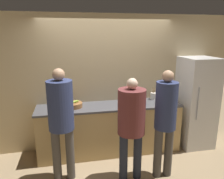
{
  "coord_description": "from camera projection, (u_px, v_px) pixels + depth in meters",
  "views": [
    {
      "loc": [
        -0.74,
        -3.44,
        2.23
      ],
      "look_at": [
        0.0,
        0.14,
        1.3
      ],
      "focal_mm": 35.0,
      "sensor_mm": 36.0,
      "label": 1
    }
  ],
  "objects": [
    {
      "name": "ground_plane",
      "position": [
        114.0,
        160.0,
        3.96
      ],
      "size": [
        14.0,
        14.0,
        0.0
      ],
      "primitive_type": "plane",
      "color": "#9E8460"
    },
    {
      "name": "person_left",
      "position": [
        61.0,
        115.0,
        3.22
      ],
      "size": [
        0.38,
        0.38,
        1.76
      ],
      "color": "#4C4742",
      "rests_on": "ground_plane"
    },
    {
      "name": "person_right",
      "position": [
        165.0,
        117.0,
        3.3
      ],
      "size": [
        0.33,
        0.33,
        1.72
      ],
      "color": "#4C4742",
      "rests_on": "ground_plane"
    },
    {
      "name": "wall_back",
      "position": [
        107.0,
        83.0,
        4.28
      ],
      "size": [
        5.2,
        0.06,
        2.6
      ],
      "color": "#D6BC8C",
      "rests_on": "ground_plane"
    },
    {
      "name": "bottle_amber",
      "position": [
        140.0,
        102.0,
        3.95
      ],
      "size": [
        0.08,
        0.08,
        0.22
      ],
      "color": "brown",
      "rests_on": "counter"
    },
    {
      "name": "utensil_crock",
      "position": [
        153.0,
        96.0,
        4.41
      ],
      "size": [
        0.13,
        0.13,
        0.24
      ],
      "color": "silver",
      "rests_on": "counter"
    },
    {
      "name": "person_center",
      "position": [
        131.0,
        119.0,
        3.24
      ],
      "size": [
        0.41,
        0.41,
        1.62
      ],
      "color": "#232838",
      "rests_on": "ground_plane"
    },
    {
      "name": "refrigerator",
      "position": [
        196.0,
        102.0,
        4.38
      ],
      "size": [
        0.63,
        0.71,
        1.8
      ],
      "color": "white",
      "rests_on": "ground_plane"
    },
    {
      "name": "cup_blue",
      "position": [
        144.0,
        103.0,
        4.04
      ],
      "size": [
        0.09,
        0.09,
        0.08
      ],
      "color": "#335184",
      "rests_on": "counter"
    },
    {
      "name": "fruit_bowl",
      "position": [
        73.0,
        105.0,
        3.93
      ],
      "size": [
        0.32,
        0.32,
        0.12
      ],
      "color": "brown",
      "rests_on": "counter"
    },
    {
      "name": "counter",
      "position": [
        110.0,
        128.0,
        4.19
      ],
      "size": [
        2.68,
        0.65,
        0.95
      ],
      "color": "tan",
      "rests_on": "ground_plane"
    }
  ]
}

